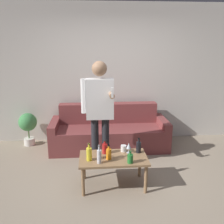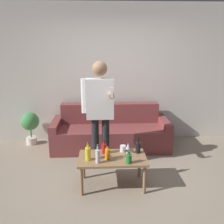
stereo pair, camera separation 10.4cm
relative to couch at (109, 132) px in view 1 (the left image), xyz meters
name	(u,v)px [view 1 (the left image)]	position (x,y,z in m)	size (l,w,h in m)	color
ground_plane	(121,188)	(0.06, -1.46, -0.29)	(16.00, 16.00, 0.00)	gray
wall_back	(111,74)	(0.06, 0.48, 1.06)	(8.00, 0.06, 2.70)	silver
couch	(109,132)	(0.00, 0.00, 0.00)	(2.18, 0.81, 0.81)	brown
coffee_table	(113,161)	(-0.04, -1.38, 0.09)	(0.93, 0.54, 0.44)	#8E6B47
bottle_orange	(105,148)	(-0.15, -1.25, 0.22)	(0.07, 0.07, 0.20)	#B21E1E
bottle_green	(89,154)	(-0.37, -1.45, 0.24)	(0.07, 0.07, 0.24)	yellow
bottle_dark	(109,154)	(-0.10, -1.44, 0.22)	(0.07, 0.07, 0.20)	orange
bottle_yellow	(130,158)	(0.17, -1.57, 0.21)	(0.08, 0.08, 0.17)	#23752D
bottle_red	(139,147)	(0.33, -1.26, 0.23)	(0.07, 0.07, 0.22)	black
bottle_clear	(99,156)	(-0.24, -1.54, 0.24)	(0.06, 0.06, 0.25)	silver
wine_glass_near	(129,146)	(0.19, -1.26, 0.25)	(0.07, 0.07, 0.15)	silver
cup_on_table	(124,148)	(0.13, -1.20, 0.19)	(0.08, 0.08, 0.09)	white
person_standing_front	(100,107)	(-0.20, -0.80, 0.71)	(0.49, 0.43, 1.70)	#232328
potted_plant	(28,124)	(-1.57, 0.21, 0.13)	(0.35, 0.35, 0.65)	silver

